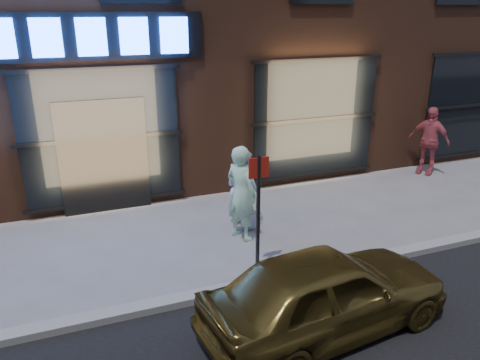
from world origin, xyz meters
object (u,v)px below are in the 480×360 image
(passerby, at_px, (429,141))
(sign_post, at_px, (258,206))
(man_cap, at_px, (243,188))
(man_bowtie, at_px, (241,193))
(gold_sedan, at_px, (327,292))

(passerby, xyz_separation_m, sign_post, (-6.13, -3.09, 0.34))
(man_cap, relative_size, sign_post, 0.77)
(sign_post, bearing_deg, man_cap, 75.53)
(man_bowtie, relative_size, gold_sedan, 0.52)
(gold_sedan, relative_size, sign_post, 1.71)
(man_bowtie, height_order, sign_post, sign_post)
(man_bowtie, xyz_separation_m, sign_post, (-0.24, -1.35, 0.32))
(sign_post, bearing_deg, gold_sedan, -79.32)
(man_bowtie, xyz_separation_m, man_cap, (0.24, 0.53, -0.12))
(man_bowtie, height_order, man_cap, man_bowtie)
(passerby, xyz_separation_m, gold_sedan, (-5.82, -4.69, -0.30))
(sign_post, bearing_deg, man_bowtie, 79.68)
(passerby, bearing_deg, gold_sedan, -80.98)
(man_bowtie, distance_m, sign_post, 1.41)
(passerby, height_order, gold_sedan, passerby)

